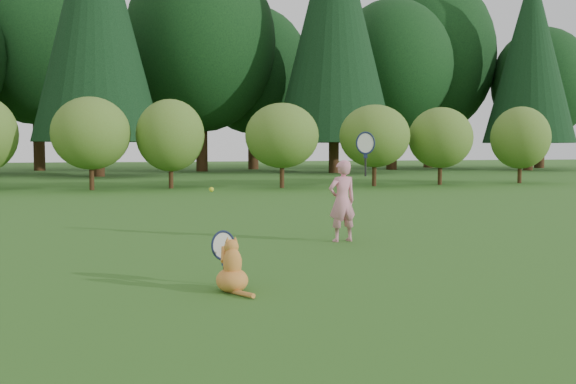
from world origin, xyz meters
name	(u,v)px	position (x,y,z in m)	size (l,w,h in m)	color
ground	(289,258)	(0.00, 0.00, 0.00)	(100.00, 100.00, 0.00)	#275016
shrub_row	(181,143)	(0.00, 13.00, 1.40)	(28.00, 3.00, 2.80)	#546F22
woodland_backdrop	(159,9)	(0.00, 23.00, 7.50)	(48.00, 10.00, 15.00)	black
child	(343,199)	(1.03, 1.08, 0.57)	(0.62, 0.35, 1.64)	pink
cat	(232,263)	(-0.91, -1.48, 0.25)	(0.33, 0.60, 0.66)	#C47125
tennis_ball	(211,189)	(-0.60, 1.99, 0.67)	(0.07, 0.07, 0.07)	#BBC316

